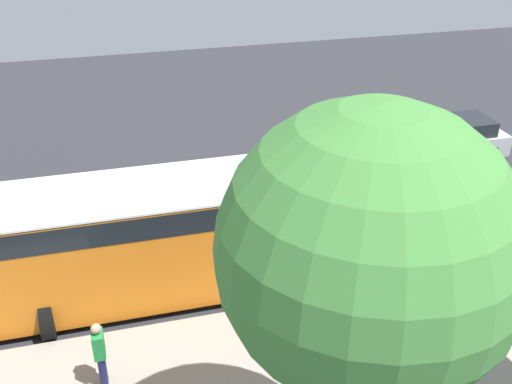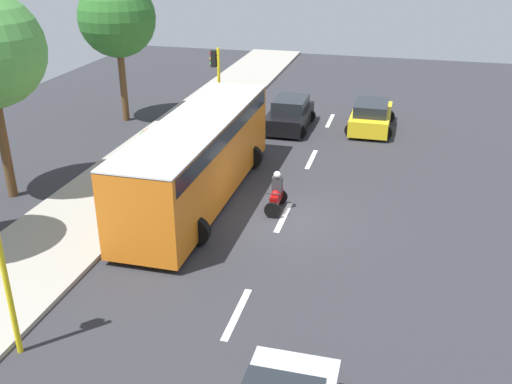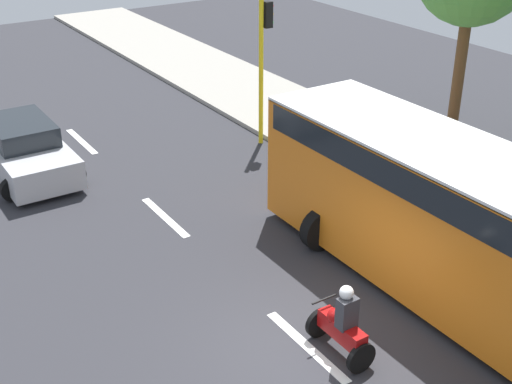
{
  "view_description": "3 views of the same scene",
  "coord_description": "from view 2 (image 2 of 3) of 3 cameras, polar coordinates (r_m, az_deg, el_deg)",
  "views": [
    {
      "loc": [
        16.49,
        -2.27,
        10.1
      ],
      "look_at": [
        0.82,
        1.83,
        1.13
      ],
      "focal_mm": 41.54,
      "sensor_mm": 36.0,
      "label": 1
    },
    {
      "loc": [
        -3.81,
        18.61,
        9.56
      ],
      "look_at": [
        0.58,
        1.73,
        1.69
      ],
      "focal_mm": 41.3,
      "sensor_mm": 36.0,
      "label": 2
    },
    {
      "loc": [
        -6.36,
        -8.09,
        8.35
      ],
      "look_at": [
        0.98,
        3.27,
        1.6
      ],
      "focal_mm": 48.32,
      "sensor_mm": 36.0,
      "label": 3
    }
  ],
  "objects": [
    {
      "name": "lane_stripe_north",
      "position": [
        26.68,
        5.39,
        3.17
      ],
      "size": [
        0.2,
        2.4,
        0.01
      ],
      "primitive_type": "cube",
      "color": "white",
      "rests_on": "ground"
    },
    {
      "name": "car_black",
      "position": [
        30.75,
        3.27,
        7.51
      ],
      "size": [
        2.33,
        4.12,
        1.52
      ],
      "color": "black",
      "rests_on": "ground"
    },
    {
      "name": "pedestrian_near_signal",
      "position": [
        25.57,
        -10.55,
        4.43
      ],
      "size": [
        0.4,
        0.24,
        1.69
      ],
      "color": "#1E1E4C",
      "rests_on": "sidewalk"
    },
    {
      "name": "lane_stripe_south",
      "position": [
        16.28,
        -1.85,
        -11.69
      ],
      "size": [
        0.2,
        2.4,
        0.01
      ],
      "primitive_type": "cube",
      "color": "white",
      "rests_on": "ground"
    },
    {
      "name": "street_tree_center",
      "position": [
        31.79,
        -13.31,
        16.03
      ],
      "size": [
        3.93,
        3.93,
        7.33
      ],
      "color": "brown",
      "rests_on": "ground"
    },
    {
      "name": "lane_stripe_mid",
      "position": [
        21.27,
        2.68,
        -2.46
      ],
      "size": [
        0.2,
        2.4,
        0.01
      ],
      "primitive_type": "cube",
      "color": "white",
      "rests_on": "ground"
    },
    {
      "name": "traffic_light_corner",
      "position": [
        28.2,
        -3.8,
        10.62
      ],
      "size": [
        0.49,
        0.24,
        4.5
      ],
      "color": "yellow",
      "rests_on": "ground"
    },
    {
      "name": "ground_plane",
      "position": [
        21.29,
        2.68,
        -2.59
      ],
      "size": [
        40.0,
        60.0,
        0.1
      ],
      "primitive_type": "cube",
      "color": "#2D2D33"
    },
    {
      "name": "motorcycle",
      "position": [
        21.51,
        1.99,
        -0.24
      ],
      "size": [
        0.6,
        1.3,
        1.53
      ],
      "color": "black",
      "rests_on": "ground"
    },
    {
      "name": "car_yellow_cab",
      "position": [
        30.98,
        11.07,
        7.22
      ],
      "size": [
        2.35,
        4.26,
        1.52
      ],
      "color": "yellow",
      "rests_on": "ground"
    },
    {
      "name": "lane_stripe_far_north",
      "position": [
        32.3,
        7.19,
        6.87
      ],
      "size": [
        0.2,
        2.4,
        0.01
      ],
      "primitive_type": "cube",
      "color": "white",
      "rests_on": "ground"
    },
    {
      "name": "sidewalk",
      "position": [
        23.52,
        -14.23,
        -0.31
      ],
      "size": [
        4.0,
        60.0,
        0.15
      ],
      "primitive_type": "cube",
      "color": "#9E998E",
      "rests_on": "ground"
    },
    {
      "name": "city_bus",
      "position": [
        22.15,
        -5.62,
        3.77
      ],
      "size": [
        3.2,
        11.0,
        3.16
      ],
      "color": "orange",
      "rests_on": "ground"
    }
  ]
}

